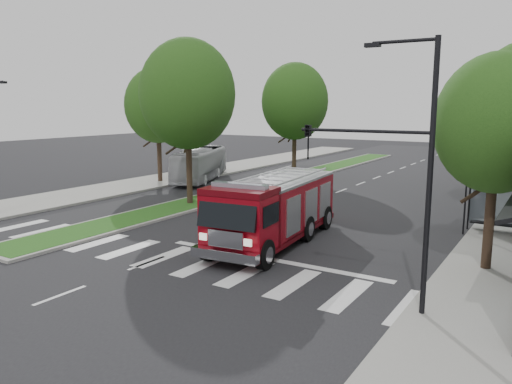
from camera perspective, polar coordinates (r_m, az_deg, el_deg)
ground at (r=23.25m, az=-5.46°, el=-5.52°), size 140.00×140.00×0.00m
sidewalk_left at (r=40.02m, az=-13.35°, el=0.86°), size 5.00×80.00×0.15m
median at (r=41.28m, az=3.06°, el=1.39°), size 3.00×50.00×0.15m
bus_shelter at (r=26.37m, az=26.12°, el=-0.12°), size 3.20×1.60×2.61m
tree_right_near at (r=19.91m, az=25.86°, el=7.04°), size 4.40×4.40×8.05m
tree_median_near at (r=30.86m, az=-7.84°, el=11.00°), size 5.80×5.80×10.16m
tree_median_far at (r=42.59m, az=4.46°, el=10.28°), size 5.60×5.60×9.72m
tree_left_mid at (r=40.64m, az=-11.16°, el=9.69°), size 5.20×5.20×9.16m
streetlight_right_near at (r=14.92m, az=16.04°, el=3.78°), size 4.08×0.22×8.00m
streetlight_right_far at (r=37.97m, az=27.02°, el=6.27°), size 2.11×0.20×8.00m
fire_engine at (r=22.40m, az=2.09°, el=-2.05°), size 3.59×9.41×3.19m
city_bus at (r=41.67m, az=-6.39°, el=3.19°), size 5.87×9.84×2.71m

